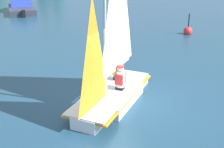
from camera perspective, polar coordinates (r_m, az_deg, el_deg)
name	(u,v)px	position (r m, az deg, el deg)	size (l,w,h in m)	color
ground_plane	(112,102)	(10.01, 0.00, -5.14)	(260.00, 260.00, 0.00)	navy
sailboat_main	(112,77)	(9.66, 0.03, -0.59)	(3.29, 3.93, 5.73)	silver
sailor_helm	(120,81)	(9.94, 1.54, -1.32)	(0.42, 0.43, 1.16)	black
sailor_crew	(118,72)	(10.68, 1.06, 0.36)	(0.42, 0.43, 1.16)	black
motorboat_distant	(22,7)	(25.98, -16.22, 11.73)	(2.48, 4.63, 1.15)	#333842
buoy_marker	(188,31)	(18.67, 13.71, 7.68)	(0.51, 0.51, 1.26)	red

